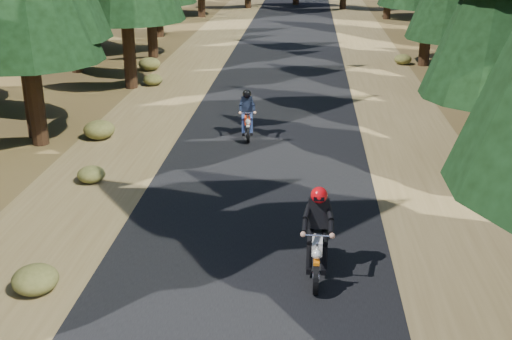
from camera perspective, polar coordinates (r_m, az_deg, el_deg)
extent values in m
plane|color=#443218|center=(14.24, -0.48, -6.29)|extent=(120.00, 120.00, 0.00)
cube|color=black|center=(18.81, 0.85, 0.66)|extent=(6.00, 100.00, 0.01)
cube|color=brown|center=(19.63, -12.67, 1.01)|extent=(3.20, 100.00, 0.01)
cube|color=brown|center=(19.10, 14.76, 0.25)|extent=(3.20, 100.00, 0.01)
cylinder|color=black|center=(20.93, -19.39, 9.15)|extent=(0.51, 0.51, 5.34)
cylinder|color=black|center=(18.29, 20.18, 6.18)|extent=(0.48, 0.48, 4.52)
cylinder|color=black|center=(21.73, -19.85, 10.95)|extent=(0.56, 0.56, 6.43)
cylinder|color=black|center=(27.79, -11.39, 12.92)|extent=(0.53, 0.53, 5.72)
cylinder|color=black|center=(27.65, 17.05, 11.12)|extent=(0.48, 0.48, 4.51)
cylinder|color=black|center=(31.59, -16.11, 14.03)|extent=(0.55, 0.55, 6.37)
cylinder|color=black|center=(34.55, -9.37, 14.46)|extent=(0.53, 0.53, 5.64)
cylinder|color=black|center=(33.07, 15.09, 13.93)|extent=(0.53, 0.53, 5.83)
cylinder|color=black|center=(38.44, 20.80, 13.27)|extent=(0.48, 0.48, 4.61)
cylinder|color=black|center=(41.35, -8.67, 14.65)|extent=(0.48, 0.48, 4.42)
ellipsoid|color=#474C1E|center=(31.65, -9.45, 9.28)|extent=(1.04, 1.04, 0.62)
ellipsoid|color=#474C1E|center=(21.51, -13.77, 3.50)|extent=(1.01, 1.01, 0.60)
ellipsoid|color=#474C1E|center=(12.94, -19.03, -9.18)|extent=(0.87, 0.87, 0.52)
ellipsoid|color=#474C1E|center=(30.14, 17.29, 8.10)|extent=(1.10, 1.10, 0.66)
ellipsoid|color=#474C1E|center=(28.54, -9.16, 7.93)|extent=(0.83, 0.83, 0.50)
ellipsoid|color=#474C1E|center=(17.88, -14.43, -0.38)|extent=(0.75, 0.75, 0.45)
ellipsoid|color=#474C1E|center=(33.46, 12.93, 9.57)|extent=(0.86, 0.86, 0.52)
cube|color=black|center=(12.40, 5.56, -4.37)|extent=(0.41, 0.26, 0.59)
sphere|color=red|center=(12.23, 5.62, -2.55)|extent=(0.34, 0.34, 0.33)
cube|color=black|center=(20.79, -0.80, 5.69)|extent=(0.37, 0.26, 0.51)
sphere|color=black|center=(20.70, -0.80, 6.68)|extent=(0.32, 0.32, 0.28)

